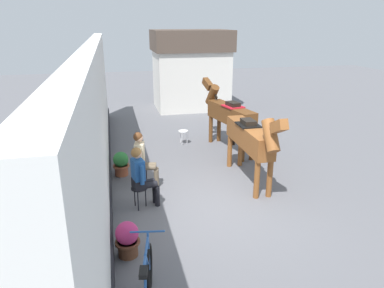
% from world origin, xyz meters
% --- Properties ---
extents(ground_plane, '(40.00, 40.00, 0.00)m').
position_xyz_m(ground_plane, '(0.00, 3.00, 0.00)').
color(ground_plane, slate).
extents(pub_facade_wall, '(0.34, 14.00, 3.40)m').
position_xyz_m(pub_facade_wall, '(-2.55, 1.50, 1.54)').
color(pub_facade_wall, white).
rests_on(pub_facade_wall, ground_plane).
extents(distant_cottage, '(3.40, 2.60, 3.50)m').
position_xyz_m(distant_cottage, '(1.40, 9.38, 1.80)').
color(distant_cottage, silver).
rests_on(distant_cottage, ground_plane).
extents(seated_visitor_near, '(0.61, 0.48, 1.39)m').
position_xyz_m(seated_visitor_near, '(-1.71, 0.29, 0.78)').
color(seated_visitor_near, black).
rests_on(seated_visitor_near, ground_plane).
extents(seated_visitor_far, '(0.61, 0.48, 1.39)m').
position_xyz_m(seated_visitor_far, '(-1.59, 1.32, 0.78)').
color(seated_visitor_far, black).
rests_on(seated_visitor_far, ground_plane).
extents(saddled_horse_near, '(0.50, 3.00, 2.06)m').
position_xyz_m(saddled_horse_near, '(1.02, 1.00, 1.16)').
color(saddled_horse_near, brown).
rests_on(saddled_horse_near, ground_plane).
extents(saddled_horse_far, '(0.93, 2.95, 2.06)m').
position_xyz_m(saddled_horse_far, '(1.27, 3.47, 1.16)').
color(saddled_horse_far, brown).
rests_on(saddled_horse_far, ground_plane).
extents(flower_planter_near, '(0.43, 0.43, 0.64)m').
position_xyz_m(flower_planter_near, '(-2.12, -1.37, 0.33)').
color(flower_planter_near, brown).
rests_on(flower_planter_near, ground_plane).
extents(flower_planter_far, '(0.43, 0.43, 0.64)m').
position_xyz_m(flower_planter_far, '(-2.09, 2.14, 0.33)').
color(flower_planter_far, '#A85638').
rests_on(flower_planter_far, ground_plane).
extents(spare_stool_white, '(0.32, 0.32, 0.46)m').
position_xyz_m(spare_stool_white, '(-0.00, 4.26, 0.40)').
color(spare_stool_white, white).
rests_on(spare_stool_white, ground_plane).
extents(satchel_bag, '(0.30, 0.26, 0.20)m').
position_xyz_m(satchel_bag, '(-1.56, 2.56, 0.10)').
color(satchel_bag, maroon).
rests_on(satchel_bag, ground_plane).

